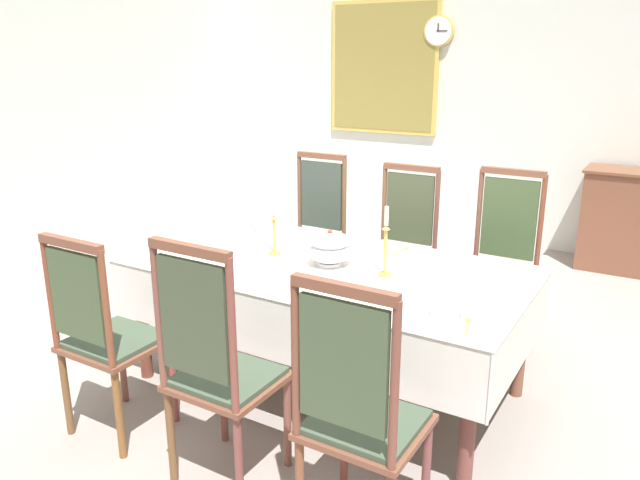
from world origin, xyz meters
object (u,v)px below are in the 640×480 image
object	(u,v)px
dining_table	(327,277)
chair_north_a	(313,232)
soup_tureen	(330,248)
spoon_primary	(468,322)
spoon_secondary	(405,249)
framed_painting	(383,68)
chair_north_c	(500,263)
bowl_near_left	(445,317)
mounted_clock	(439,31)
chair_south_b	(217,365)
bowl_far_left	(240,222)
candlestick_west	(274,232)
candlestick_east	(385,248)
bowl_near_right	(386,245)
chair_north_b	(401,248)
chair_south_c	(358,412)
chair_south_a	(104,333)

from	to	relation	value
dining_table	chair_north_a	xyz separation A→B (m)	(-0.69, 0.97, -0.08)
soup_tureen	spoon_primary	bearing A→B (deg)	-21.92
spoon_secondary	framed_painting	size ratio (longest dim) A/B	0.13
chair_north_c	bowl_near_left	distance (m)	1.37
dining_table	mounted_clock	distance (m)	3.72
chair_north_a	chair_south_b	distance (m)	2.07
framed_painting	bowl_far_left	bearing A→B (deg)	-82.99
candlestick_west	candlestick_east	size ratio (longest dim) A/B	0.89
spoon_primary	mounted_clock	world-z (taller)	mounted_clock
mounted_clock	framed_painting	size ratio (longest dim) A/B	0.22
bowl_far_left	framed_painting	size ratio (longest dim) A/B	0.10
bowl_near_right	framed_painting	bearing A→B (deg)	116.05
candlestick_west	chair_north_c	bearing A→B (deg)	42.69
candlestick_west	bowl_near_right	xyz separation A→B (m)	(0.50, 0.43, -0.11)
chair_north_a	bowl_near_left	size ratio (longest dim) A/B	8.17
dining_table	soup_tureen	size ratio (longest dim) A/B	8.77
chair_south_b	bowl_near_left	distance (m)	1.00
chair_south_b	bowl_near_right	size ratio (longest dim) A/B	7.59
soup_tureen	bowl_near_left	bearing A→B (deg)	-25.76
chair_north_b	bowl_near_right	size ratio (longest dim) A/B	7.50
bowl_near_left	spoon_primary	xyz separation A→B (m)	(0.09, 0.03, -0.01)
chair_north_b	spoon_secondary	size ratio (longest dim) A/B	6.44
chair_north_b	framed_painting	size ratio (longest dim) A/B	0.83
soup_tureen	spoon_secondary	bearing A→B (deg)	62.02
bowl_far_left	chair_north_b	bearing A→B (deg)	30.54
chair_south_c	mounted_clock	distance (m)	4.80
spoon_secondary	bowl_near_right	bearing A→B (deg)	-157.83
chair_south_a	soup_tureen	world-z (taller)	chair_south_a
spoon_secondary	mounted_clock	xyz separation A→B (m)	(-0.94, 2.91, 1.33)
chair_south_c	bowl_near_right	distance (m)	1.52
bowl_far_left	bowl_near_left	bearing A→B (deg)	-24.65
chair_north_c	bowl_far_left	size ratio (longest dim) A/B	8.21
chair_south_a	bowl_near_left	size ratio (longest dim) A/B	7.48
chair_north_b	mounted_clock	distance (m)	2.92
chair_south_b	framed_painting	bearing A→B (deg)	106.77
bowl_near_right	bowl_far_left	world-z (taller)	same
bowl_far_left	spoon_primary	xyz separation A→B (m)	(1.83, -0.77, -0.01)
chair_north_b	mounted_clock	bearing A→B (deg)	-73.59
bowl_near_left	spoon_primary	bearing A→B (deg)	15.20
candlestick_west	spoon_secondary	bearing A→B (deg)	36.88
dining_table	spoon_primary	size ratio (longest dim) A/B	12.34
chair_south_b	spoon_secondary	world-z (taller)	chair_south_b
dining_table	spoon_secondary	size ratio (longest dim) A/B	12.18
candlestick_east	spoon_secondary	size ratio (longest dim) A/B	2.10
bowl_near_right	candlestick_east	bearing A→B (deg)	-65.60
bowl_near_left	spoon_primary	distance (m)	0.10
bowl_far_left	mounted_clock	xyz separation A→B (m)	(0.24, 2.96, 1.32)
chair_north_c	mounted_clock	world-z (taller)	mounted_clock
bowl_far_left	chair_south_c	bearing A→B (deg)	-40.39
dining_table	framed_painting	distance (m)	3.77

